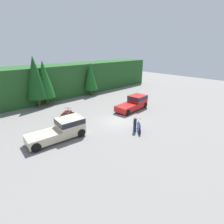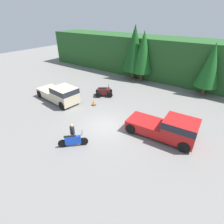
{
  "view_description": "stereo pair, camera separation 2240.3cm",
  "coord_description": "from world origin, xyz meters",
  "px_view_note": "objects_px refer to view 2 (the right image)",
  "views": [
    {
      "loc": [
        -14.18,
        -13.73,
        8.59
      ],
      "look_at": [
        -0.04,
        1.0,
        0.95
      ],
      "focal_mm": 28.0,
      "sensor_mm": 36.0,
      "label": 1
    },
    {
      "loc": [
        7.9,
        -9.95,
        8.65
      ],
      "look_at": [
        -0.04,
        1.0,
        0.95
      ],
      "focal_mm": 28.0,
      "sensor_mm": 36.0,
      "label": 2
    }
  ],
  "objects_px": {
    "pickup_truck_red": "(169,127)",
    "pickup_truck_second": "(60,94)",
    "quad_atv": "(104,92)",
    "traffic_cone": "(94,103)",
    "dirt_bike": "(73,141)",
    "rider_person": "(73,133)"
  },
  "relations": [
    {
      "from": "pickup_truck_red",
      "to": "pickup_truck_second",
      "type": "relative_size",
      "value": 0.95
    },
    {
      "from": "quad_atv",
      "to": "traffic_cone",
      "type": "bearing_deg",
      "value": -114.26
    },
    {
      "from": "quad_atv",
      "to": "traffic_cone",
      "type": "xyz_separation_m",
      "value": [
        0.62,
        -2.58,
        -0.26
      ]
    },
    {
      "from": "dirt_bike",
      "to": "quad_atv",
      "type": "distance_m",
      "value": 9.28
    },
    {
      "from": "traffic_cone",
      "to": "quad_atv",
      "type": "bearing_deg",
      "value": 103.42
    },
    {
      "from": "dirt_bike",
      "to": "pickup_truck_red",
      "type": "bearing_deg",
      "value": -1.72
    },
    {
      "from": "quad_atv",
      "to": "rider_person",
      "type": "bearing_deg",
      "value": -104.62
    },
    {
      "from": "traffic_cone",
      "to": "rider_person",
      "type": "bearing_deg",
      "value": -62.87
    },
    {
      "from": "pickup_truck_second",
      "to": "dirt_bike",
      "type": "height_order",
      "value": "pickup_truck_second"
    },
    {
      "from": "pickup_truck_red",
      "to": "dirt_bike",
      "type": "height_order",
      "value": "pickup_truck_red"
    },
    {
      "from": "traffic_cone",
      "to": "pickup_truck_red",
      "type": "bearing_deg",
      "value": -5.89
    },
    {
      "from": "dirt_bike",
      "to": "traffic_cone",
      "type": "distance_m",
      "value": 6.69
    },
    {
      "from": "dirt_bike",
      "to": "pickup_truck_second",
      "type": "bearing_deg",
      "value": 101.08
    },
    {
      "from": "pickup_truck_red",
      "to": "pickup_truck_second",
      "type": "distance_m",
      "value": 11.91
    },
    {
      "from": "pickup_truck_red",
      "to": "traffic_cone",
      "type": "relative_size",
      "value": 9.87
    },
    {
      "from": "pickup_truck_second",
      "to": "quad_atv",
      "type": "relative_size",
      "value": 2.41
    },
    {
      "from": "rider_person",
      "to": "dirt_bike",
      "type": "bearing_deg",
      "value": -107.38
    },
    {
      "from": "dirt_bike",
      "to": "quad_atv",
      "type": "relative_size",
      "value": 0.69
    },
    {
      "from": "pickup_truck_second",
      "to": "quad_atv",
      "type": "bearing_deg",
      "value": 60.28
    },
    {
      "from": "dirt_bike",
      "to": "traffic_cone",
      "type": "relative_size",
      "value": 2.96
    },
    {
      "from": "pickup_truck_red",
      "to": "pickup_truck_second",
      "type": "height_order",
      "value": "same"
    },
    {
      "from": "pickup_truck_second",
      "to": "dirt_bike",
      "type": "relative_size",
      "value": 3.49
    }
  ]
}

